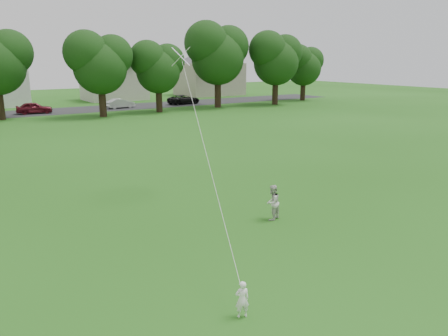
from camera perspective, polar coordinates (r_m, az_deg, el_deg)
ground at (r=12.76m, az=-2.49°, el=-13.15°), size 160.00×160.00×0.00m
street at (r=52.40m, az=-26.99°, el=6.23°), size 90.00×7.00×0.01m
toddler at (r=10.51m, az=2.38°, el=-16.76°), size 0.39×0.32×0.91m
older_boy at (r=16.28m, az=6.33°, el=-4.50°), size 0.79×0.70×1.34m
kite at (r=14.18m, az=-2.81°, el=3.72°), size 2.37×5.36×11.39m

